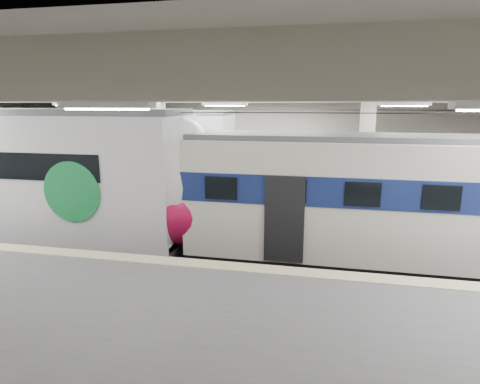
# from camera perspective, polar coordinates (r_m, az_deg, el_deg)

# --- Properties ---
(station_hall) EXTENTS (36.00, 24.00, 5.75)m
(station_hall) POSITION_cam_1_polar(r_m,az_deg,el_deg) (11.09, -6.76, 3.44)
(station_hall) COLOR black
(station_hall) RESTS_ON ground
(modern_emu) EXTENTS (15.05, 3.10, 4.79)m
(modern_emu) POSITION_cam_1_polar(r_m,az_deg,el_deg) (15.86, -27.05, 1.63)
(modern_emu) COLOR white
(modern_emu) RESTS_ON ground
(older_rer) EXTENTS (12.24, 2.70, 4.09)m
(older_rer) POSITION_cam_1_polar(r_m,az_deg,el_deg) (12.60, 20.63, -1.27)
(older_rer) COLOR silver
(older_rer) RESTS_ON ground
(far_train) EXTENTS (14.67, 3.44, 4.63)m
(far_train) POSITION_cam_1_polar(r_m,az_deg,el_deg) (21.20, -21.24, 4.68)
(far_train) COLOR white
(far_train) RESTS_ON ground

